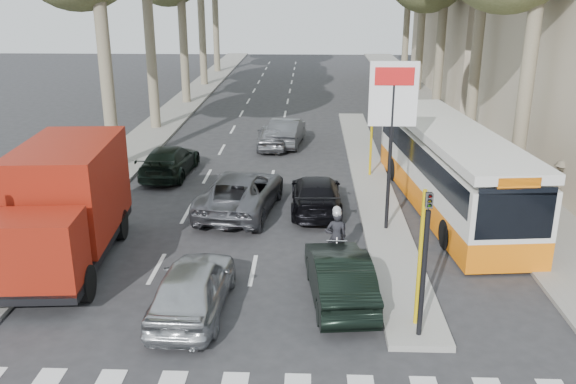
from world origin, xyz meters
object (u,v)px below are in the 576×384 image
silver_hatchback (193,287)px  city_bus (449,166)px  red_truck (65,204)px  dark_hatchback (339,276)px  motorcycle (336,236)px

silver_hatchback → city_bus: (7.90, 7.93, 0.87)m
red_truck → city_bus: bearing=18.7°
silver_hatchback → dark_hatchback: silver_hatchback is taller
silver_hatchback → motorcycle: size_ratio=2.09×
dark_hatchback → motorcycle: (0.01, 2.41, 0.09)m
dark_hatchback → red_truck: bearing=-20.2°
red_truck → dark_hatchback: bearing=-18.7°
red_truck → motorcycle: size_ratio=3.33×
city_bus → motorcycle: size_ratio=5.81×
silver_hatchback → dark_hatchback: 3.74m
dark_hatchback → city_bus: 8.35m
silver_hatchback → red_truck: size_ratio=0.63×
city_bus → motorcycle: bearing=-137.7°
silver_hatchback → dark_hatchback: size_ratio=1.01×
red_truck → city_bus: size_ratio=0.57×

